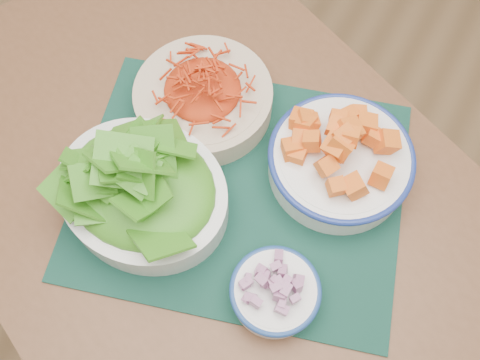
% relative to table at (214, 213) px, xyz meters
% --- Properties ---
extents(ground, '(4.00, 4.00, 0.00)m').
position_rel_table_xyz_m(ground, '(0.34, 0.15, -0.64)').
color(ground, '#987149').
rests_on(ground, ground).
extents(table, '(1.27, 1.08, 0.75)m').
position_rel_table_xyz_m(table, '(0.00, 0.00, 0.00)').
color(table, brown).
rests_on(table, ground).
extents(placemat, '(0.60, 0.54, 0.00)m').
position_rel_table_xyz_m(placemat, '(0.04, 0.02, 0.11)').
color(placemat, black).
rests_on(placemat, table).
extents(carrot_bowl, '(0.26, 0.26, 0.08)m').
position_rel_table_xyz_m(carrot_bowl, '(-0.08, 0.12, 0.16)').
color(carrot_bowl, beige).
rests_on(carrot_bowl, placemat).
extents(squash_bowl, '(0.28, 0.28, 0.10)m').
position_rel_table_xyz_m(squash_bowl, '(0.16, 0.12, 0.17)').
color(squash_bowl, white).
rests_on(squash_bowl, placemat).
extents(lettuce_bowl, '(0.28, 0.24, 0.13)m').
position_rel_table_xyz_m(lettuce_bowl, '(-0.07, -0.07, 0.18)').
color(lettuce_bowl, white).
rests_on(lettuce_bowl, placemat).
extents(onion_bowl, '(0.13, 0.13, 0.06)m').
position_rel_table_xyz_m(onion_bowl, '(0.17, -0.11, 0.15)').
color(onion_bowl, white).
rests_on(onion_bowl, placemat).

